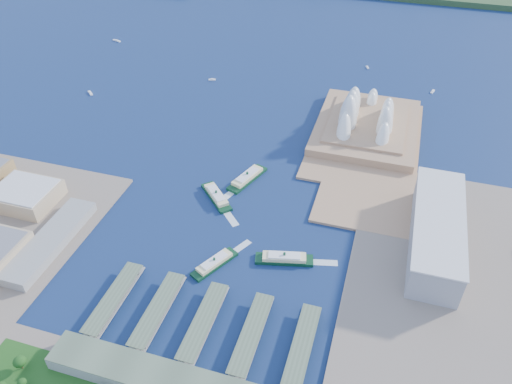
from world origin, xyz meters
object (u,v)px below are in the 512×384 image
(ferry_c, at_px, (214,262))
(ferry_d, at_px, (284,257))
(toaster_building, at_px, (436,231))
(ferry_a, at_px, (216,195))
(opera_house, at_px, (369,111))
(ferry_b, at_px, (247,176))

(ferry_c, height_order, ferry_d, ferry_d)
(toaster_building, xyz_separation_m, ferry_a, (-231.14, 9.15, -15.24))
(opera_house, height_order, ferry_a, opera_house)
(toaster_building, distance_m, ferry_b, 215.40)
(ferry_a, bearing_deg, ferry_b, 18.04)
(opera_house, height_order, ferry_c, opera_house)
(toaster_building, relative_size, ferry_b, 2.61)
(ferry_a, xyz_separation_m, ferry_d, (95.84, -70.68, -0.02))
(opera_house, distance_m, ferry_c, 307.16)
(opera_house, distance_m, ferry_d, 266.77)
(opera_house, height_order, toaster_building, opera_house)
(ferry_b, height_order, ferry_d, ferry_b)
(toaster_building, height_order, ferry_c, toaster_building)
(opera_house, xyz_separation_m, ferry_a, (-141.14, -190.85, -26.74))
(toaster_building, bearing_deg, ferry_d, -155.54)
(toaster_building, bearing_deg, ferry_b, 166.12)
(ferry_c, relative_size, ferry_d, 0.91)
(toaster_building, bearing_deg, ferry_c, -156.29)
(opera_house, xyz_separation_m, ferry_b, (-118.61, -148.45, -26.39))
(toaster_building, distance_m, ferry_c, 215.90)
(opera_house, distance_m, toaster_building, 219.62)
(ferry_b, bearing_deg, opera_house, 70.99)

